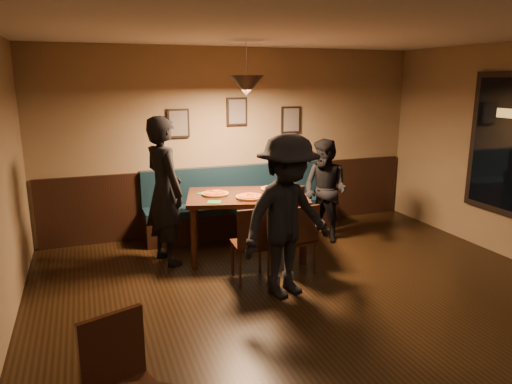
# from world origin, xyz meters

# --- Properties ---
(floor) EXTENTS (7.00, 7.00, 0.00)m
(floor) POSITION_xyz_m (0.00, 0.00, 0.00)
(floor) COLOR black
(floor) RESTS_ON ground
(ceiling) EXTENTS (7.00, 7.00, 0.00)m
(ceiling) POSITION_xyz_m (0.00, 0.00, 2.80)
(ceiling) COLOR silver
(ceiling) RESTS_ON ground
(wall_back) EXTENTS (6.00, 0.00, 6.00)m
(wall_back) POSITION_xyz_m (0.00, 3.50, 1.40)
(wall_back) COLOR #8C704F
(wall_back) RESTS_ON ground
(wainscot) EXTENTS (5.88, 0.06, 1.00)m
(wainscot) POSITION_xyz_m (0.00, 3.47, 0.50)
(wainscot) COLOR black
(wainscot) RESTS_ON ground
(booth_bench) EXTENTS (3.00, 0.60, 1.00)m
(booth_bench) POSITION_xyz_m (0.00, 3.20, 0.50)
(booth_bench) COLOR #0F232D
(booth_bench) RESTS_ON ground
(picture_left) EXTENTS (0.32, 0.04, 0.42)m
(picture_left) POSITION_xyz_m (-0.90, 3.47, 1.70)
(picture_left) COLOR black
(picture_left) RESTS_ON wall_back
(picture_center) EXTENTS (0.32, 0.04, 0.42)m
(picture_center) POSITION_xyz_m (0.00, 3.47, 1.85)
(picture_center) COLOR black
(picture_center) RESTS_ON wall_back
(picture_right) EXTENTS (0.32, 0.04, 0.42)m
(picture_right) POSITION_xyz_m (0.90, 3.47, 1.70)
(picture_right) COLOR black
(picture_right) RESTS_ON wall_back
(pendant_lamp) EXTENTS (0.44, 0.44, 0.25)m
(pendant_lamp) POSITION_xyz_m (-0.24, 2.31, 2.25)
(pendant_lamp) COLOR black
(pendant_lamp) RESTS_ON ceiling
(dining_table) EXTENTS (1.77, 1.37, 0.84)m
(dining_table) POSITION_xyz_m (-0.24, 2.31, 0.42)
(dining_table) COLOR black
(dining_table) RESTS_ON floor
(chair_near_left) EXTENTS (0.43, 0.43, 0.91)m
(chair_near_left) POSITION_xyz_m (-0.48, 1.51, 0.46)
(chair_near_left) COLOR black
(chair_near_left) RESTS_ON floor
(chair_near_right) EXTENTS (0.43, 0.43, 0.88)m
(chair_near_right) POSITION_xyz_m (0.14, 1.54, 0.44)
(chair_near_right) COLOR black
(chair_near_right) RESTS_ON floor
(diner_left) EXTENTS (0.65, 0.80, 1.90)m
(diner_left) POSITION_xyz_m (-1.31, 2.42, 0.95)
(diner_left) COLOR black
(diner_left) RESTS_ON floor
(diner_right) EXTENTS (0.82, 0.90, 1.50)m
(diner_right) POSITION_xyz_m (1.02, 2.48, 0.75)
(diner_right) COLOR black
(diner_right) RESTS_ON floor
(diner_front) EXTENTS (1.30, 0.98, 1.78)m
(diner_front) POSITION_xyz_m (-0.23, 1.01, 0.89)
(diner_front) COLOR black
(diner_front) RESTS_ON floor
(pizza_a) EXTENTS (0.45, 0.45, 0.04)m
(pizza_a) POSITION_xyz_m (-0.64, 2.43, 0.86)
(pizza_a) COLOR #CF6726
(pizza_a) RESTS_ON dining_table
(pizza_b) EXTENTS (0.38, 0.38, 0.04)m
(pizza_b) POSITION_xyz_m (-0.27, 2.11, 0.86)
(pizza_b) COLOR #C46024
(pizza_b) RESTS_ON dining_table
(pizza_c) EXTENTS (0.44, 0.44, 0.04)m
(pizza_c) POSITION_xyz_m (0.19, 2.46, 0.85)
(pizza_c) COLOR orange
(pizza_c) RESTS_ON dining_table
(soda_glass) EXTENTS (0.08, 0.08, 0.14)m
(soda_glass) POSITION_xyz_m (0.41, 1.99, 0.90)
(soda_glass) COLOR black
(soda_glass) RESTS_ON dining_table
(tabasco_bottle) EXTENTS (0.03, 0.03, 0.12)m
(tabasco_bottle) POSITION_xyz_m (0.28, 2.22, 0.89)
(tabasco_bottle) COLOR #9A1805
(tabasco_bottle) RESTS_ON dining_table
(napkin_a) EXTENTS (0.21, 0.21, 0.01)m
(napkin_a) POSITION_xyz_m (-0.76, 2.56, 0.84)
(napkin_a) COLOR #1D6F37
(napkin_a) RESTS_ON dining_table
(napkin_b) EXTENTS (0.21, 0.21, 0.01)m
(napkin_b) POSITION_xyz_m (-0.76, 2.07, 0.84)
(napkin_b) COLOR #217E23
(napkin_b) RESTS_ON dining_table
(cutlery_set) EXTENTS (0.21, 0.02, 0.00)m
(cutlery_set) POSITION_xyz_m (-0.31, 1.98, 0.84)
(cutlery_set) COLOR silver
(cutlery_set) RESTS_ON dining_table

